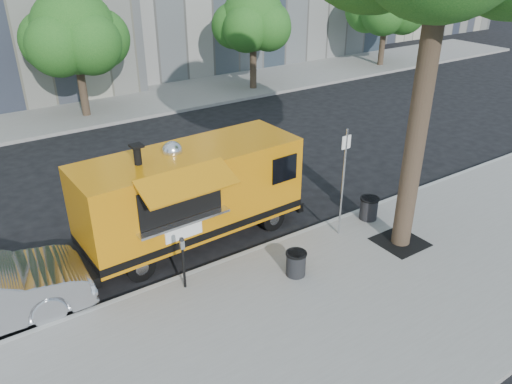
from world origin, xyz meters
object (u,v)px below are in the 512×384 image
(sign_post, at_px, (343,177))
(food_truck, at_px, (191,193))
(far_tree_d, at_px, (387,3))
(trash_bin_left, at_px, (296,263))
(far_tree_c, at_px, (253,19))
(parking_meter, at_px, (183,257))
(far_tree_b, at_px, (74,32))
(trash_bin_right, at_px, (369,208))

(sign_post, bearing_deg, food_truck, 147.55)
(far_tree_d, relative_size, trash_bin_left, 9.22)
(far_tree_c, height_order, parking_meter, far_tree_c)
(far_tree_b, bearing_deg, trash_bin_left, -88.42)
(far_tree_c, height_order, food_truck, far_tree_c)
(food_truck, height_order, trash_bin_right, food_truck)
(far_tree_c, height_order, trash_bin_left, far_tree_c)
(far_tree_b, bearing_deg, sign_post, -79.85)
(sign_post, height_order, trash_bin_right, sign_post)
(sign_post, height_order, parking_meter, sign_post)
(far_tree_d, distance_m, food_truck, 23.28)
(far_tree_c, xyz_separation_m, trash_bin_left, (-8.59, -14.78, -3.24))
(trash_bin_right, bearing_deg, trash_bin_left, -163.91)
(sign_post, relative_size, trash_bin_right, 4.59)
(parking_meter, xyz_separation_m, trash_bin_left, (2.41, -1.03, -0.50))
(far_tree_c, relative_size, trash_bin_left, 8.51)
(far_tree_d, bearing_deg, far_tree_b, 179.70)
(trash_bin_left, bearing_deg, food_truck, 112.10)
(sign_post, bearing_deg, far_tree_c, 65.19)
(far_tree_d, xyz_separation_m, food_truck, (-19.78, -12.03, -2.46))
(trash_bin_left, bearing_deg, far_tree_c, 59.85)
(far_tree_b, bearing_deg, food_truck, -93.70)
(far_tree_b, relative_size, sign_post, 1.83)
(far_tree_d, bearing_deg, trash_bin_right, -137.33)
(trash_bin_right, bearing_deg, food_truck, 156.71)
(trash_bin_right, bearing_deg, far_tree_d, 42.67)
(far_tree_c, bearing_deg, far_tree_b, 178.09)
(far_tree_d, height_order, parking_meter, far_tree_d)
(far_tree_c, relative_size, trash_bin_right, 7.98)
(far_tree_b, xyz_separation_m, food_truck, (-0.78, -12.13, -2.40))
(far_tree_b, bearing_deg, trash_bin_right, -74.91)
(far_tree_b, relative_size, far_tree_d, 0.97)
(parking_meter, height_order, trash_bin_left, parking_meter)
(trash_bin_left, bearing_deg, far_tree_d, 38.88)
(trash_bin_left, height_order, trash_bin_right, trash_bin_right)
(parking_meter, relative_size, trash_bin_right, 2.04)
(trash_bin_right, bearing_deg, far_tree_c, 69.38)
(trash_bin_right, bearing_deg, parking_meter, 179.46)
(far_tree_b, bearing_deg, far_tree_d, -0.30)
(far_tree_d, relative_size, sign_post, 1.88)
(far_tree_c, relative_size, far_tree_d, 0.92)
(food_truck, xyz_separation_m, trash_bin_left, (1.20, -2.95, -0.95))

